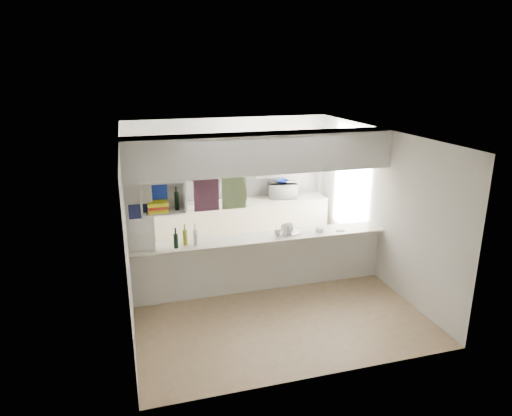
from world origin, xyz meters
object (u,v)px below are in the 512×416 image
object	(u,v)px
dish_rack	(289,229)
wine_bottles	(186,238)
microwave	(283,190)
bowl	(282,181)

from	to	relation	value
dish_rack	wine_bottles	xyz separation A→B (m)	(-1.71, -0.09, 0.05)
dish_rack	wine_bottles	world-z (taller)	wine_bottles
dish_rack	wine_bottles	bearing A→B (deg)	163.20
microwave	bowl	size ratio (longest dim) A/B	2.36
dish_rack	wine_bottles	size ratio (longest dim) A/B	1.18
microwave	wine_bottles	distance (m)	3.20
dish_rack	microwave	bearing A→B (deg)	53.56
microwave	wine_bottles	xyz separation A→B (m)	(-2.34, -2.18, -0.03)
wine_bottles	dish_rack	bearing A→B (deg)	2.99
bowl	dish_rack	bearing A→B (deg)	-106.01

